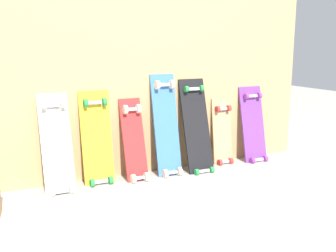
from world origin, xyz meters
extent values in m
plane|color=#B2AAA0|center=(0.00, 0.00, 0.00)|extent=(12.00, 12.00, 0.00)
cube|color=tan|center=(0.00, 0.07, 0.79)|extent=(2.76, 0.04, 1.58)
cube|color=silver|center=(-0.88, -0.06, 0.31)|extent=(0.22, 0.22, 0.77)
cube|color=#B7B7BF|center=(-0.88, -0.16, 0.02)|extent=(0.10, 0.04, 0.03)
cube|color=#B7B7BF|center=(-0.88, 0.00, 0.62)|extent=(0.10, 0.04, 0.03)
cylinder|color=beige|center=(-0.95, -0.18, 0.03)|extent=(0.03, 0.05, 0.05)
cylinder|color=beige|center=(-0.82, -0.18, 0.03)|extent=(0.03, 0.05, 0.05)
cylinder|color=beige|center=(-0.95, -0.02, 0.62)|extent=(0.03, 0.05, 0.05)
cylinder|color=beige|center=(-0.82, -0.02, 0.62)|extent=(0.03, 0.05, 0.05)
cube|color=gold|center=(-0.58, -0.02, 0.32)|extent=(0.23, 0.14, 0.77)
cube|color=#B7B7BF|center=(-0.58, -0.09, 0.03)|extent=(0.11, 0.04, 0.03)
cube|color=#B7B7BF|center=(-0.58, 0.00, 0.62)|extent=(0.11, 0.04, 0.03)
cylinder|color=#268C3F|center=(-0.65, -0.11, 0.03)|extent=(0.03, 0.06, 0.06)
cylinder|color=#268C3F|center=(-0.50, -0.11, 0.03)|extent=(0.03, 0.06, 0.06)
cylinder|color=#268C3F|center=(-0.65, -0.01, 0.62)|extent=(0.03, 0.06, 0.06)
cylinder|color=#268C3F|center=(-0.50, -0.01, 0.62)|extent=(0.03, 0.06, 0.06)
cube|color=#B22626|center=(-0.29, -0.06, 0.28)|extent=(0.18, 0.21, 0.69)
cube|color=#B7B7BF|center=(-0.29, -0.15, 0.03)|extent=(0.08, 0.04, 0.03)
cube|color=#B7B7BF|center=(-0.29, -0.01, 0.55)|extent=(0.08, 0.04, 0.03)
cylinder|color=beige|center=(-0.34, -0.17, 0.04)|extent=(0.03, 0.07, 0.07)
cylinder|color=beige|center=(-0.24, -0.17, 0.04)|extent=(0.03, 0.07, 0.07)
cylinder|color=beige|center=(-0.34, -0.02, 0.55)|extent=(0.03, 0.07, 0.07)
cylinder|color=beige|center=(-0.24, -0.02, 0.55)|extent=(0.03, 0.07, 0.07)
cube|color=#386BAD|center=(-0.01, -0.05, 0.37)|extent=(0.21, 0.20, 0.87)
cube|color=#B7B7BF|center=(-0.01, -0.14, 0.03)|extent=(0.09, 0.04, 0.03)
cube|color=#B7B7BF|center=(-0.01, 0.00, 0.73)|extent=(0.09, 0.04, 0.03)
cylinder|color=beige|center=(-0.07, -0.16, 0.04)|extent=(0.03, 0.07, 0.07)
cylinder|color=beige|center=(0.06, -0.16, 0.04)|extent=(0.03, 0.07, 0.07)
cylinder|color=beige|center=(-0.07, -0.02, 0.73)|extent=(0.03, 0.07, 0.07)
cylinder|color=beige|center=(0.06, -0.02, 0.73)|extent=(0.03, 0.07, 0.07)
cube|color=black|center=(0.26, -0.08, 0.34)|extent=(0.23, 0.25, 0.84)
cube|color=#B7B7BF|center=(0.26, -0.19, 0.02)|extent=(0.10, 0.04, 0.03)
cube|color=#B7B7BF|center=(0.26, -0.01, 0.68)|extent=(0.10, 0.04, 0.03)
cylinder|color=#268C3F|center=(0.19, -0.21, 0.03)|extent=(0.03, 0.05, 0.05)
cylinder|color=#268C3F|center=(0.33, -0.21, 0.03)|extent=(0.03, 0.05, 0.05)
cylinder|color=#268C3F|center=(0.19, -0.02, 0.68)|extent=(0.03, 0.05, 0.05)
cylinder|color=#268C3F|center=(0.33, -0.02, 0.68)|extent=(0.03, 0.05, 0.05)
cube|color=tan|center=(0.57, 0.00, 0.25)|extent=(0.19, 0.09, 0.65)
cube|color=#B7B7BF|center=(0.57, -0.05, 0.02)|extent=(0.08, 0.04, 0.03)
cube|color=#B7B7BF|center=(0.57, 0.01, 0.49)|extent=(0.08, 0.04, 0.03)
cylinder|color=red|center=(0.51, -0.07, 0.03)|extent=(0.03, 0.05, 0.05)
cylinder|color=red|center=(0.62, -0.07, 0.03)|extent=(0.03, 0.05, 0.05)
cylinder|color=red|center=(0.51, -0.01, 0.49)|extent=(0.03, 0.05, 0.05)
cylinder|color=red|center=(0.62, -0.01, 0.49)|extent=(0.03, 0.05, 0.05)
cube|color=#6B338C|center=(0.87, -0.04, 0.30)|extent=(0.23, 0.18, 0.74)
cube|color=#B7B7BF|center=(0.87, -0.13, 0.02)|extent=(0.10, 0.04, 0.03)
cube|color=#B7B7BF|center=(0.87, 0.00, 0.59)|extent=(0.10, 0.04, 0.03)
cylinder|color=purple|center=(0.80, -0.15, 0.03)|extent=(0.03, 0.05, 0.05)
cylinder|color=purple|center=(0.95, -0.15, 0.03)|extent=(0.03, 0.05, 0.05)
cylinder|color=purple|center=(0.80, -0.02, 0.59)|extent=(0.03, 0.05, 0.05)
cylinder|color=purple|center=(0.95, -0.02, 0.59)|extent=(0.03, 0.05, 0.05)
camera|label=1|loc=(-1.36, -2.90, 1.05)|focal=42.56mm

